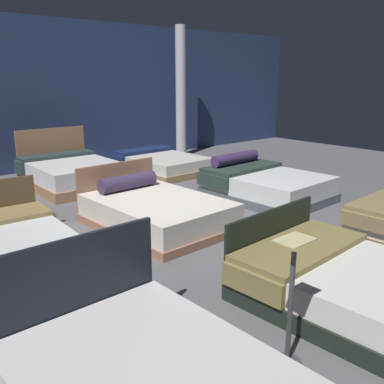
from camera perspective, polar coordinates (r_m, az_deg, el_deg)
The scene contains 10 objects.
ground_plane at distance 6.46m, azimuth -3.71°, elevation -4.75°, with size 18.00×18.00×0.02m, color #5B5B60.
showroom_back_wall at distance 10.72m, azimuth -21.17°, elevation 11.82°, with size 18.00×0.06×3.50m, color navy.
bed_1 at distance 4.52m, azimuth 19.95°, elevation -11.44°, with size 1.73×2.09×0.78m.
bed_3 at distance 5.51m, azimuth -23.80°, elevation -7.11°, with size 1.65×2.21×0.84m.
bed_4 at distance 6.46m, azimuth -4.92°, elevation -2.50°, with size 1.64×2.23×0.82m.
bed_5 at distance 8.01m, azimuth 9.63°, elevation 1.01°, with size 1.71×2.14×0.76m.
bed_7 at distance 9.07m, azimuth -15.70°, elevation 2.41°, with size 1.68×2.05×1.10m.
bed_8 at distance 10.13m, azimuth -4.01°, elevation 3.81°, with size 1.61×2.10×0.46m.
price_sign at distance 3.48m, azimuth 12.85°, elevation -15.98°, with size 0.28×0.24×1.04m.
support_pillar at distance 12.07m, azimuth -1.48°, elevation 13.06°, with size 0.29×0.29×3.50m, color silver.
Camera 1 is at (-3.61, -4.88, 2.18)m, focal length 40.16 mm.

